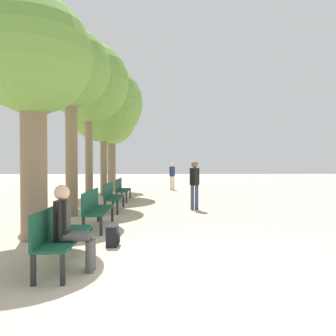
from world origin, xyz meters
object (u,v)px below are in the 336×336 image
tree_row_0 (33,61)px  tree_row_1 (71,71)px  bench_row_3 (122,188)px  backpack (113,236)px  person_seated (70,225)px  pedestrian_near (195,182)px  bench_row_0 (60,231)px  tree_row_3 (104,103)px  bench_row_1 (95,206)px  bench_row_2 (112,195)px  tree_row_4 (112,122)px  pedestrian_mid (172,175)px  tree_row_2 (89,83)px

tree_row_0 → tree_row_1: 3.08m
bench_row_3 → backpack: bench_row_3 is taller
bench_row_3 → tree_row_1: size_ratio=0.33×
person_seated → pedestrian_near: (2.57, 6.23, 0.27)m
backpack → pedestrian_near: bearing=65.8°
bench_row_0 → tree_row_3: size_ratio=0.29×
bench_row_1 → bench_row_2: same height
tree_row_4 → pedestrian_mid: tree_row_4 is taller
bench_row_1 → bench_row_2: size_ratio=1.00×
tree_row_4 → pedestrian_near: size_ratio=3.17×
tree_row_1 → pedestrian_near: tree_row_1 is taller
tree_row_2 → pedestrian_mid: 8.43m
pedestrian_near → tree_row_2: bearing=160.5°
tree_row_1 → pedestrian_mid: 10.47m
backpack → bench_row_2: bearing=98.1°
bench_row_1 → pedestrian_mid: bearing=77.8°
backpack → pedestrian_near: pedestrian_near is taller
tree_row_4 → pedestrian_mid: bearing=10.7°
bench_row_1 → tree_row_4: (-1.06, 10.42, 3.36)m
bench_row_2 → bench_row_1: bearing=-90.0°
bench_row_3 → pedestrian_near: bearing=-45.7°
bench_row_3 → pedestrian_mid: (2.40, 5.22, 0.37)m
bench_row_3 → pedestrian_mid: pedestrian_mid is taller
bench_row_1 → tree_row_1: tree_row_1 is taller
tree_row_3 → tree_row_1: bearing=-90.0°
bench_row_0 → tree_row_1: bearing=102.6°
bench_row_2 → pedestrian_mid: (2.40, 8.14, 0.37)m
bench_row_3 → tree_row_3: (-1.06, 1.85, 3.93)m
tree_row_2 → pedestrian_near: (3.87, -1.37, -3.68)m
tree_row_2 → pedestrian_near: bearing=-19.5°
bench_row_0 → pedestrian_mid: pedestrian_mid is taller
bench_row_2 → tree_row_2: tree_row_2 is taller
tree_row_1 → person_seated: (1.30, -5.08, -3.70)m
pedestrian_near → pedestrian_mid: (-0.41, 8.09, -0.05)m
tree_row_3 → backpack: 10.55m
person_seated → tree_row_0: bearing=122.2°
tree_row_3 → bench_row_1: bearing=-82.2°
pedestrian_near → pedestrian_mid: 8.11m
tree_row_3 → pedestrian_near: bearing=-50.7°
bench_row_2 → bench_row_3: same height
tree_row_1 → tree_row_0: bearing=-90.0°
bench_row_0 → tree_row_2: bearing=98.3°
bench_row_0 → person_seated: bearing=-53.6°
tree_row_1 → tree_row_3: bearing=90.0°
bench_row_1 → pedestrian_mid: (2.40, 11.07, 0.37)m
bench_row_0 → person_seated: size_ratio=1.44×
tree_row_2 → tree_row_4: 6.12m
bench_row_1 → person_seated: person_seated is taller
bench_row_3 → pedestrian_near: 4.04m
tree_row_4 → pedestrian_near: bearing=-62.5°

